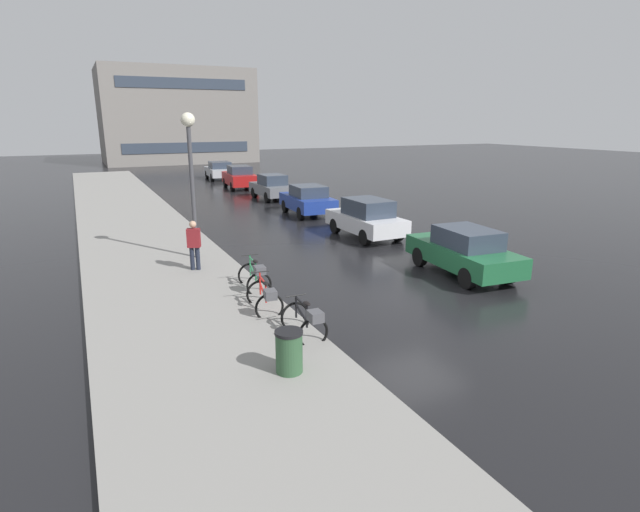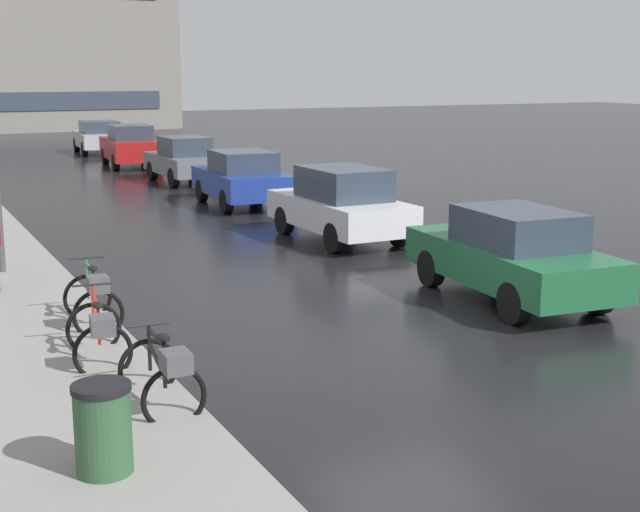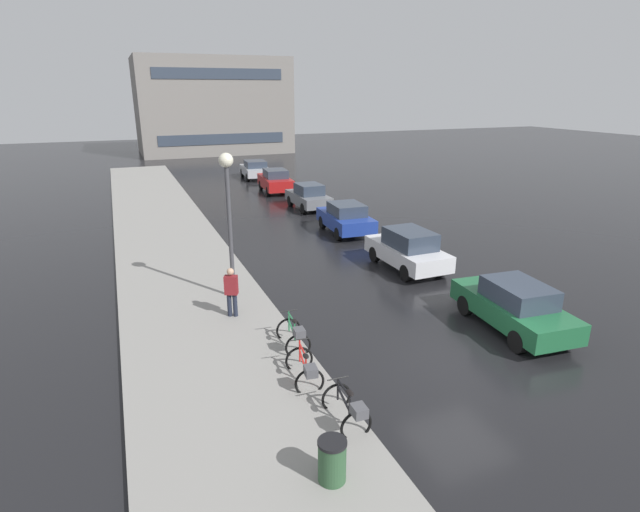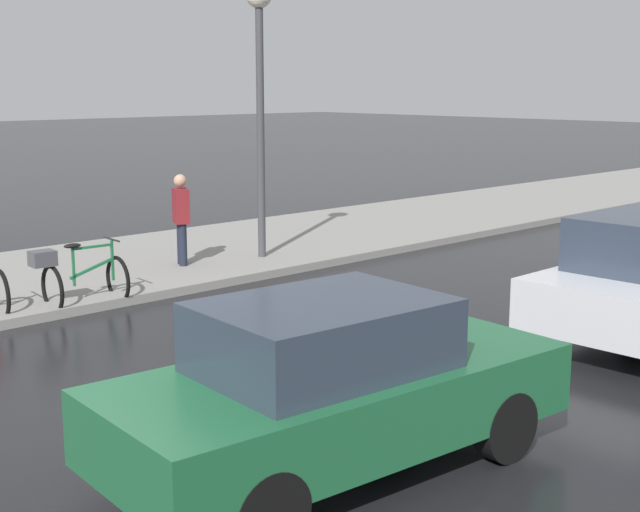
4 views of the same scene
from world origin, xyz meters
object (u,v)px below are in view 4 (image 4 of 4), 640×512
object	(u,v)px
bicycle_third	(76,276)
car_green	(333,386)
pedestrian	(181,218)
streetlamp	(260,64)

from	to	relation	value
bicycle_third	car_green	distance (m)	6.68
pedestrian	streetlamp	size ratio (longest dim) A/B	0.34
car_green	pedestrian	distance (m)	8.59
car_green	streetlamp	size ratio (longest dim) A/B	0.85
streetlamp	pedestrian	bearing A→B (deg)	-104.05
bicycle_third	car_green	xyz separation A→B (m)	(6.57, -1.16, 0.26)
bicycle_third	streetlamp	distance (m)	5.25
pedestrian	streetlamp	distance (m)	3.07
car_green	pedestrian	world-z (taller)	pedestrian
bicycle_third	car_green	size ratio (longest dim) A/B	0.32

